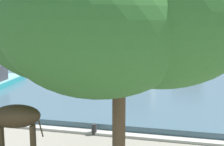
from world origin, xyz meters
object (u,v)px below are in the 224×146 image
Objects in this scene: sailboat_green at (50,62)px; shade_tree at (116,16)px; giraffe_statue at (12,119)px; sailboat_white at (78,56)px; mooring_bollard at (94,129)px.

shade_tree is (15.64, -27.68, 4.61)m from sailboat_green.
giraffe_statue is 0.55× the size of sailboat_white.
giraffe_statue is at bearing -103.12° from mooring_bollard.
giraffe_statue is at bearing -72.19° from sailboat_white.
shade_tree is 6.57m from mooring_bollard.
mooring_bollard is (1.09, 4.66, -1.83)m from giraffe_statue.
sailboat_white is 40.65m from shade_tree.
sailboat_white is at bearing 112.22° from shade_tree.
sailboat_white is at bearing 107.81° from giraffe_statue.
sailboat_green is 19.31× the size of mooring_bollard.
shade_tree is at bearing -60.54° from sailboat_green.
sailboat_green is (-0.36, -9.70, 0.01)m from sailboat_white.
mooring_bollard is at bearing -68.26° from sailboat_white.
sailboat_green reaches higher than mooring_bollard.
sailboat_green is at bearing 119.46° from shade_tree.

